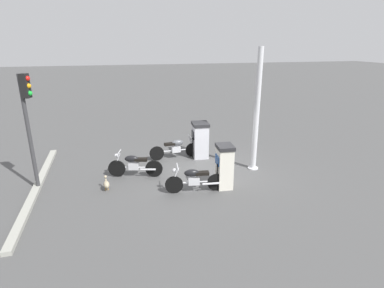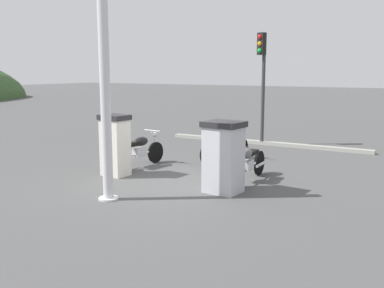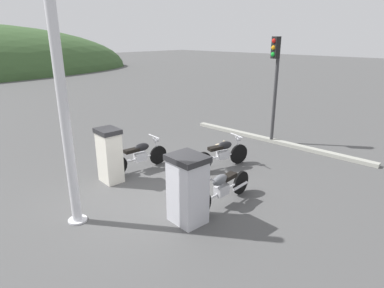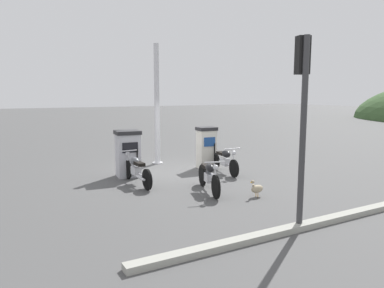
{
  "view_description": "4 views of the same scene",
  "coord_description": "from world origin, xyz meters",
  "px_view_note": "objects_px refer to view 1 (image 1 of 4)",
  "views": [
    {
      "loc": [
        3.11,
        10.16,
        4.62
      ],
      "look_at": [
        0.47,
        -0.13,
        1.06
      ],
      "focal_mm": 28.4,
      "sensor_mm": 36.0,
      "label": 1
    },
    {
      "loc": [
        -8.22,
        -5.47,
        2.53
      ],
      "look_at": [
        1.56,
        0.36,
        0.61
      ],
      "focal_mm": 40.92,
      "sensor_mm": 36.0,
      "label": 2
    },
    {
      "loc": [
        -4.58,
        -5.76,
        3.8
      ],
      "look_at": [
        1.54,
        0.11,
        0.95
      ],
      "focal_mm": 30.43,
      "sensor_mm": 36.0,
      "label": 3
    },
    {
      "loc": [
        10.92,
        -5.09,
        2.68
      ],
      "look_at": [
        0.93,
        0.25,
        1.1
      ],
      "focal_mm": 34.04,
      "sensor_mm": 36.0,
      "label": 4
    }
  ],
  "objects_px": {
    "canopy_support_pole": "(257,113)",
    "motorcycle_near_pump": "(176,148)",
    "fuel_pump_far": "(224,166)",
    "motorcycle_extra": "(134,165)",
    "roadside_traffic_light": "(28,113)",
    "wandering_duck": "(106,184)",
    "motorcycle_far_pump": "(194,179)",
    "fuel_pump_near": "(200,140)"
  },
  "relations": [
    {
      "from": "canopy_support_pole",
      "to": "motorcycle_near_pump",
      "type": "bearing_deg",
      "value": -34.16
    },
    {
      "from": "canopy_support_pole",
      "to": "motorcycle_extra",
      "type": "bearing_deg",
      "value": -4.7
    },
    {
      "from": "fuel_pump_near",
      "to": "canopy_support_pole",
      "type": "height_order",
      "value": "canopy_support_pole"
    },
    {
      "from": "canopy_support_pole",
      "to": "roadside_traffic_light",
      "type": "bearing_deg",
      "value": -1.14
    },
    {
      "from": "roadside_traffic_light",
      "to": "motorcycle_extra",
      "type": "bearing_deg",
      "value": -176.0
    },
    {
      "from": "roadside_traffic_light",
      "to": "canopy_support_pole",
      "type": "distance_m",
      "value": 7.6
    },
    {
      "from": "fuel_pump_near",
      "to": "motorcycle_extra",
      "type": "bearing_deg",
      "value": 25.42
    },
    {
      "from": "fuel_pump_far",
      "to": "motorcycle_extra",
      "type": "bearing_deg",
      "value": -29.16
    },
    {
      "from": "fuel_pump_near",
      "to": "motorcycle_extra",
      "type": "relative_size",
      "value": 0.78
    },
    {
      "from": "fuel_pump_near",
      "to": "roadside_traffic_light",
      "type": "distance_m",
      "value": 6.4
    },
    {
      "from": "motorcycle_far_pump",
      "to": "motorcycle_extra",
      "type": "xyz_separation_m",
      "value": [
        1.78,
        -1.68,
        -0.0
      ]
    },
    {
      "from": "motorcycle_extra",
      "to": "roadside_traffic_light",
      "type": "xyz_separation_m",
      "value": [
        3.11,
        0.22,
        2.11
      ]
    },
    {
      "from": "motorcycle_near_pump",
      "to": "canopy_support_pole",
      "type": "relative_size",
      "value": 0.47
    },
    {
      "from": "fuel_pump_far",
      "to": "roadside_traffic_light",
      "type": "xyz_separation_m",
      "value": [
        5.94,
        -1.36,
        1.81
      ]
    },
    {
      "from": "fuel_pump_far",
      "to": "roadside_traffic_light",
      "type": "relative_size",
      "value": 0.39
    },
    {
      "from": "motorcycle_extra",
      "to": "canopy_support_pole",
      "type": "height_order",
      "value": "canopy_support_pole"
    },
    {
      "from": "motorcycle_extra",
      "to": "roadside_traffic_light",
      "type": "height_order",
      "value": "roadside_traffic_light"
    },
    {
      "from": "canopy_support_pole",
      "to": "motorcycle_far_pump",
      "type": "bearing_deg",
      "value": 25.98
    },
    {
      "from": "motorcycle_far_pump",
      "to": "roadside_traffic_light",
      "type": "relative_size",
      "value": 0.52
    },
    {
      "from": "wandering_duck",
      "to": "canopy_support_pole",
      "type": "xyz_separation_m",
      "value": [
        -5.46,
        -0.5,
        1.95
      ]
    },
    {
      "from": "fuel_pump_far",
      "to": "motorcycle_extra",
      "type": "xyz_separation_m",
      "value": [
        2.83,
        -1.58,
        -0.3
      ]
    },
    {
      "from": "motorcycle_near_pump",
      "to": "motorcycle_far_pump",
      "type": "relative_size",
      "value": 1.09
    },
    {
      "from": "motorcycle_extra",
      "to": "canopy_support_pole",
      "type": "bearing_deg",
      "value": 175.3
    },
    {
      "from": "roadside_traffic_light",
      "to": "motorcycle_far_pump",
      "type": "bearing_deg",
      "value": 163.31
    },
    {
      "from": "fuel_pump_far",
      "to": "motorcycle_extra",
      "type": "relative_size",
      "value": 0.78
    },
    {
      "from": "fuel_pump_near",
      "to": "fuel_pump_far",
      "type": "bearing_deg",
      "value": 90.0
    },
    {
      "from": "roadside_traffic_light",
      "to": "canopy_support_pole",
      "type": "bearing_deg",
      "value": 178.86
    },
    {
      "from": "motorcycle_far_pump",
      "to": "motorcycle_extra",
      "type": "bearing_deg",
      "value": -43.38
    },
    {
      "from": "fuel_pump_far",
      "to": "wandering_duck",
      "type": "xyz_separation_m",
      "value": [
        3.81,
        -0.72,
        -0.53
      ]
    },
    {
      "from": "motorcycle_near_pump",
      "to": "roadside_traffic_light",
      "type": "height_order",
      "value": "roadside_traffic_light"
    },
    {
      "from": "motorcycle_far_pump",
      "to": "motorcycle_extra",
      "type": "height_order",
      "value": "motorcycle_extra"
    },
    {
      "from": "motorcycle_far_pump",
      "to": "wandering_duck",
      "type": "relative_size",
      "value": 4.18
    },
    {
      "from": "motorcycle_far_pump",
      "to": "roadside_traffic_light",
      "type": "height_order",
      "value": "roadside_traffic_light"
    },
    {
      "from": "fuel_pump_far",
      "to": "canopy_support_pole",
      "type": "relative_size",
      "value": 0.33
    },
    {
      "from": "wandering_duck",
      "to": "roadside_traffic_light",
      "type": "bearing_deg",
      "value": -16.9
    },
    {
      "from": "roadside_traffic_light",
      "to": "canopy_support_pole",
      "type": "height_order",
      "value": "canopy_support_pole"
    },
    {
      "from": "fuel_pump_near",
      "to": "roadside_traffic_light",
      "type": "height_order",
      "value": "roadside_traffic_light"
    },
    {
      "from": "motorcycle_near_pump",
      "to": "motorcycle_extra",
      "type": "xyz_separation_m",
      "value": [
        1.8,
        1.45,
        0.0
      ]
    },
    {
      "from": "motorcycle_far_pump",
      "to": "fuel_pump_far",
      "type": "bearing_deg",
      "value": -174.5
    },
    {
      "from": "fuel_pump_far",
      "to": "wandering_duck",
      "type": "bearing_deg",
      "value": -10.66
    },
    {
      "from": "motorcycle_near_pump",
      "to": "canopy_support_pole",
      "type": "height_order",
      "value": "canopy_support_pole"
    },
    {
      "from": "fuel_pump_near",
      "to": "motorcycle_extra",
      "type": "xyz_separation_m",
      "value": [
        2.83,
        1.35,
        -0.3
      ]
    }
  ]
}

